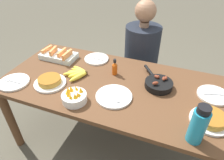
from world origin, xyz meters
The scene contains 15 objects.
ground_plane centered at (0.00, 0.00, 0.00)m, with size 14.00×14.00×0.00m, color #565142.
dining_table centered at (0.00, 0.00, 0.61)m, with size 1.76×0.84×0.70m.
banana_bunch centered at (-0.30, 0.00, 0.72)m, with size 0.20×0.23×0.04m.
melon_tray centered at (-0.61, 0.18, 0.73)m, with size 0.33×0.18×0.10m.
skillet centered at (0.35, 0.08, 0.73)m, with size 0.27×0.32×0.08m.
frittata_plate_center centered at (-0.45, -0.18, 0.73)m, with size 0.25×0.25×0.06m.
frittata_plate_side centered at (0.71, -0.15, 0.73)m, with size 0.25×0.25×0.05m.
empty_plate_near_front centered at (0.74, 0.12, 0.71)m, with size 0.23×0.23×0.02m.
empty_plate_far_left centered at (0.07, -0.15, 0.71)m, with size 0.26×0.26×0.02m.
empty_plate_far_right centered at (-0.72, -0.28, 0.71)m, with size 0.24×0.24×0.02m.
empty_plate_mid_edge centered at (-0.27, 0.29, 0.71)m, with size 0.22×0.22×0.02m.
fruit_bowl_mango centered at (-0.17, -0.29, 0.74)m, with size 0.17×0.17×0.12m.
water_bottle centered at (0.62, -0.33, 0.82)m, with size 0.09×0.09×0.25m.
hot_sauce_bottle centered at (-0.02, 0.13, 0.76)m, with size 0.04×0.04×0.14m.
person_figure centered at (0.07, 0.68, 0.48)m, with size 0.39×0.39×1.18m.
Camera 1 is at (0.45, -1.17, 1.65)m, focal length 32.00 mm.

